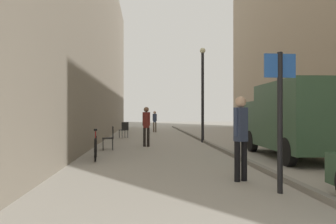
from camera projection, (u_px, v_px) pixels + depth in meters
ground_plane at (178, 148)px, 13.39m from camera, size 80.00×80.00×0.00m
building_facade_left at (51, 14)px, 13.01m from camera, size 3.39×40.00×11.17m
kerb_strip at (214, 146)px, 13.51m from camera, size 0.16×40.00×0.12m
pedestrian_main_foreground at (241, 132)px, 6.79m from camera, size 0.35×0.28×1.84m
pedestrian_mid_block at (146, 124)px, 13.80m from camera, size 0.34×0.25×1.74m
pedestrian_far_crossing at (155, 120)px, 24.17m from camera, size 0.32×0.21×1.62m
delivery_van at (295, 118)px, 10.32m from camera, size 2.16×4.88×2.44m
street_sign_post at (280, 109)px, 5.78m from camera, size 0.60×0.10×2.60m
lamp_post at (203, 88)px, 15.76m from camera, size 0.28×0.28×4.76m
bicycle_leaning at (96, 147)px, 10.03m from camera, size 0.30×1.76×0.98m
cafe_chair_near_window at (110, 136)px, 12.57m from camera, size 0.49×0.49×0.94m
cafe_chair_by_doorway at (124, 129)px, 18.56m from camera, size 0.60×0.60×0.94m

